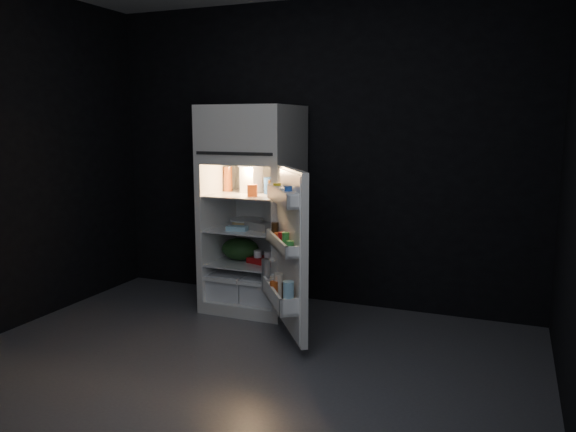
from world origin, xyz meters
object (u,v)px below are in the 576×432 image
at_px(refrigerator, 254,201).
at_px(fridge_door, 288,253).
at_px(egg_carton, 258,226).
at_px(yogurt_tray, 264,261).
at_px(milk_jug, 251,179).

xyz_separation_m(refrigerator, fridge_door, (0.60, -0.68, -0.26)).
height_order(refrigerator, egg_carton, refrigerator).
distance_m(fridge_door, yogurt_tray, 0.79).
bearing_deg(fridge_door, egg_carton, 131.96).
distance_m(milk_jug, egg_carton, 0.43).
xyz_separation_m(fridge_door, egg_carton, (-0.49, 0.55, 0.07)).
height_order(fridge_door, yogurt_tray, fridge_door).
relative_size(fridge_door, egg_carton, 4.77).
xyz_separation_m(milk_jug, egg_carton, (0.13, -0.14, -0.38)).
height_order(fridge_door, milk_jug, fridge_door).
relative_size(milk_jug, yogurt_tray, 0.84).
relative_size(egg_carton, yogurt_tray, 0.90).
distance_m(refrigerator, fridge_door, 0.94).
bearing_deg(yogurt_tray, milk_jug, 166.24).
distance_m(refrigerator, egg_carton, 0.26).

